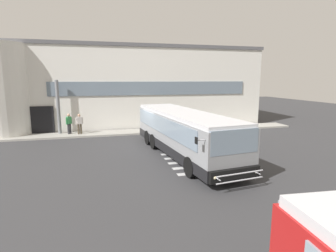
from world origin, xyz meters
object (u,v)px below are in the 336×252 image
at_px(safety_bollard_yellow, 151,130).
at_px(bus_main_foreground, 183,134).
at_px(passenger_by_doorway, 79,122).
at_px(entry_support_column, 58,107).
at_px(passenger_near_column, 69,123).

bearing_deg(safety_bollard_yellow, bus_main_foreground, -82.82).
height_order(passenger_by_doorway, safety_bollard_yellow, passenger_by_doorway).
relative_size(bus_main_foreground, passenger_by_doorway, 6.75).
height_order(entry_support_column, passenger_near_column, entry_support_column).
bearing_deg(entry_support_column, safety_bollard_yellow, -13.75).
xyz_separation_m(passenger_near_column, safety_bollard_yellow, (6.56, -1.39, -0.63)).
relative_size(entry_support_column, passenger_near_column, 2.63).
xyz_separation_m(entry_support_column, bus_main_foreground, (8.17, -8.25, -1.02)).
bearing_deg(safety_bollard_yellow, passenger_by_doorway, 169.03).
distance_m(passenger_near_column, safety_bollard_yellow, 6.73).
bearing_deg(passenger_by_doorway, bus_main_foreground, -49.16).
xyz_separation_m(passenger_near_column, passenger_by_doorway, (0.83, -0.28, 0.03)).
height_order(bus_main_foreground, passenger_near_column, bus_main_foreground).
bearing_deg(safety_bollard_yellow, entry_support_column, 166.25).
relative_size(bus_main_foreground, passenger_near_column, 6.75).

